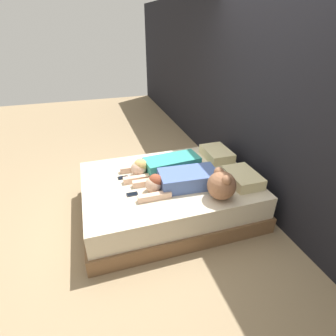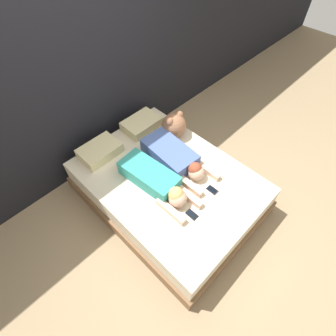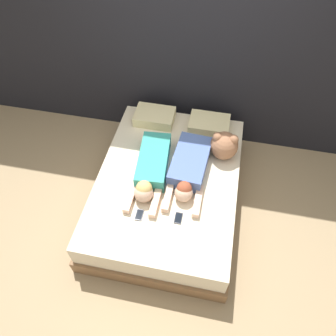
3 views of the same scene
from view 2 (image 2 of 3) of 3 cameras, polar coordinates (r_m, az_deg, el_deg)
ground_plane at (r=3.39m, az=0.00°, el=-6.65°), size 12.00×12.00×0.00m
wall_back at (r=3.19m, az=-16.55°, el=19.75°), size 12.00×0.06×2.60m
bed at (r=3.19m, az=0.00°, el=-4.41°), size 1.56×2.10×0.48m
pillow_head_left at (r=3.26m, az=-14.62°, el=3.65°), size 0.48×0.33×0.13m
pillow_head_right at (r=3.52m, az=-5.79°, el=9.52°), size 0.48×0.33×0.13m
person_left at (r=2.84m, az=-2.41°, el=-2.95°), size 0.37×1.00×0.22m
person_right at (r=3.05m, az=1.70°, el=2.28°), size 0.40×0.97×0.21m
cell_phone_left at (r=2.73m, az=5.23°, el=-10.07°), size 0.07×0.13×0.01m
cell_phone_right at (r=2.92m, az=9.59°, el=-4.73°), size 0.07×0.13×0.01m
plush_toy at (r=3.34m, az=1.31°, el=9.39°), size 0.31×0.31×0.33m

